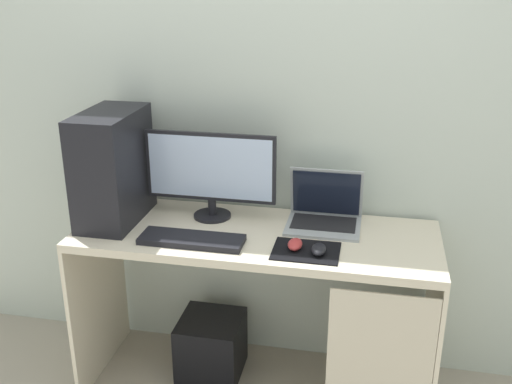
{
  "coord_description": "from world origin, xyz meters",
  "views": [
    {
      "loc": [
        0.45,
        -2.21,
        1.82
      ],
      "look_at": [
        0.0,
        0.0,
        0.95
      ],
      "focal_mm": 41.87,
      "sensor_mm": 36.0,
      "label": 1
    }
  ],
  "objects_px": {
    "laptop": "(324,214)",
    "subwoofer": "(211,346)",
    "mouse_right": "(319,249)",
    "keyboard": "(192,240)",
    "monitor": "(211,172)",
    "pc_tower": "(113,167)",
    "mouse_left": "(295,244)"
  },
  "relations": [
    {
      "from": "keyboard",
      "to": "subwoofer",
      "type": "distance_m",
      "value": 0.67
    },
    {
      "from": "laptop",
      "to": "mouse_left",
      "type": "bearing_deg",
      "value": -108.67
    },
    {
      "from": "monitor",
      "to": "laptop",
      "type": "relative_size",
      "value": 1.83
    },
    {
      "from": "keyboard",
      "to": "mouse_right",
      "type": "height_order",
      "value": "mouse_right"
    },
    {
      "from": "pc_tower",
      "to": "subwoofer",
      "type": "height_order",
      "value": "pc_tower"
    },
    {
      "from": "monitor",
      "to": "mouse_right",
      "type": "bearing_deg",
      "value": -27.87
    },
    {
      "from": "subwoofer",
      "to": "mouse_left",
      "type": "bearing_deg",
      "value": -23.18
    },
    {
      "from": "laptop",
      "to": "mouse_right",
      "type": "xyz_separation_m",
      "value": [
        0.01,
        -0.29,
        -0.03
      ]
    },
    {
      "from": "monitor",
      "to": "laptop",
      "type": "bearing_deg",
      "value": 2.63
    },
    {
      "from": "laptop",
      "to": "keyboard",
      "type": "bearing_deg",
      "value": -150.82
    },
    {
      "from": "mouse_right",
      "to": "keyboard",
      "type": "bearing_deg",
      "value": 179.44
    },
    {
      "from": "mouse_left",
      "to": "subwoofer",
      "type": "distance_m",
      "value": 0.79
    },
    {
      "from": "pc_tower",
      "to": "mouse_left",
      "type": "height_order",
      "value": "pc_tower"
    },
    {
      "from": "laptop",
      "to": "subwoofer",
      "type": "bearing_deg",
      "value": -169.96
    },
    {
      "from": "laptop",
      "to": "subwoofer",
      "type": "relative_size",
      "value": 1.09
    },
    {
      "from": "mouse_left",
      "to": "mouse_right",
      "type": "distance_m",
      "value": 0.1
    },
    {
      "from": "monitor",
      "to": "subwoofer",
      "type": "bearing_deg",
      "value": -91.94
    },
    {
      "from": "mouse_left",
      "to": "mouse_right",
      "type": "height_order",
      "value": "same"
    },
    {
      "from": "keyboard",
      "to": "subwoofer",
      "type": "bearing_deg",
      "value": 87.21
    },
    {
      "from": "laptop",
      "to": "mouse_left",
      "type": "height_order",
      "value": "laptop"
    },
    {
      "from": "keyboard",
      "to": "mouse_left",
      "type": "distance_m",
      "value": 0.42
    },
    {
      "from": "laptop",
      "to": "subwoofer",
      "type": "distance_m",
      "value": 0.84
    },
    {
      "from": "mouse_right",
      "to": "subwoofer",
      "type": "xyz_separation_m",
      "value": [
        -0.5,
        0.2,
        -0.65
      ]
    },
    {
      "from": "pc_tower",
      "to": "keyboard",
      "type": "xyz_separation_m",
      "value": [
        0.39,
        -0.16,
        -0.23
      ]
    },
    {
      "from": "laptop",
      "to": "keyboard",
      "type": "xyz_separation_m",
      "value": [
        -0.5,
        -0.28,
        -0.04
      ]
    },
    {
      "from": "keyboard",
      "to": "mouse_left",
      "type": "bearing_deg",
      "value": 2.76
    },
    {
      "from": "monitor",
      "to": "mouse_right",
      "type": "distance_m",
      "value": 0.59
    },
    {
      "from": "mouse_right",
      "to": "pc_tower",
      "type": "bearing_deg",
      "value": 169.54
    },
    {
      "from": "mouse_right",
      "to": "monitor",
      "type": "bearing_deg",
      "value": 152.13
    },
    {
      "from": "pc_tower",
      "to": "mouse_right",
      "type": "relative_size",
      "value": 4.98
    },
    {
      "from": "laptop",
      "to": "mouse_right",
      "type": "distance_m",
      "value": 0.29
    },
    {
      "from": "laptop",
      "to": "keyboard",
      "type": "distance_m",
      "value": 0.58
    }
  ]
}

